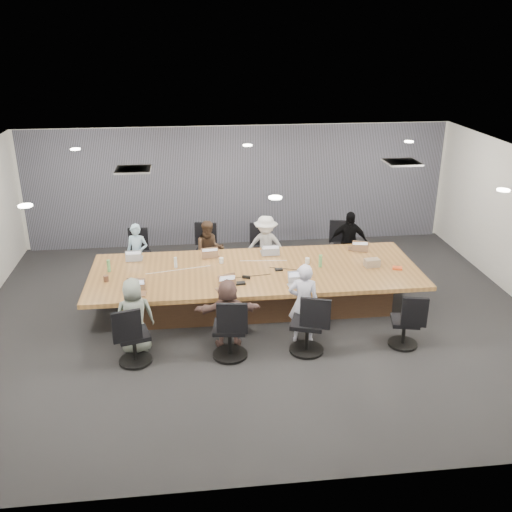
{
  "coord_description": "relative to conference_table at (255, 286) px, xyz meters",
  "views": [
    {
      "loc": [
        -1.1,
        -9.01,
        4.88
      ],
      "look_at": [
        0.0,
        0.4,
        1.05
      ],
      "focal_mm": 40.0,
      "sensor_mm": 36.0,
      "label": 1
    }
  ],
  "objects": [
    {
      "name": "laptop_5",
      "position": [
        -0.6,
        -0.8,
        0.35
      ],
      "size": [
        0.35,
        0.28,
        0.02
      ],
      "primitive_type": "cube",
      "rotation": [
        0.0,
        0.0,
        0.26
      ],
      "color": "#8C6647",
      "rests_on": "conference_table"
    },
    {
      "name": "mic_left",
      "position": [
        -0.33,
        -0.59,
        0.36
      ],
      "size": [
        0.17,
        0.12,
        0.03
      ],
      "primitive_type": "cube",
      "rotation": [
        0.0,
        0.0,
        0.08
      ],
      "color": "black",
      "rests_on": "conference_table"
    },
    {
      "name": "chair_6",
      "position": [
        0.63,
        -1.7,
        0.04
      ],
      "size": [
        0.75,
        0.75,
        0.87
      ],
      "primitive_type": null,
      "rotation": [
        0.0,
        0.0,
        -0.33
      ],
      "color": "black",
      "rests_on": "ground"
    },
    {
      "name": "chair_1",
      "position": [
        -0.79,
        1.7,
        0.03
      ],
      "size": [
        0.7,
        0.7,
        0.87
      ],
      "primitive_type": null,
      "rotation": [
        0.0,
        0.0,
        2.91
      ],
      "color": "black",
      "rests_on": "ground"
    },
    {
      "name": "laptop_1",
      "position": [
        -0.79,
        0.8,
        0.35
      ],
      "size": [
        0.34,
        0.26,
        0.02
      ],
      "primitive_type": "cube",
      "rotation": [
        0.0,
        0.0,
        3.25
      ],
      "color": "#8C6647",
      "rests_on": "conference_table"
    },
    {
      "name": "floor",
      "position": [
        0.0,
        -0.5,
        -0.4
      ],
      "size": [
        10.0,
        8.0,
        0.0
      ],
      "primitive_type": "cube",
      "color": "#252526",
      "rests_on": "ground"
    },
    {
      "name": "person_5",
      "position": [
        -0.6,
        -1.35,
        0.18
      ],
      "size": [
        1.09,
        0.36,
        1.17
      ],
      "primitive_type": "imported",
      "rotation": [
        0.0,
        0.0,
        3.13
      ],
      "color": "brown",
      "rests_on": "ground"
    },
    {
      "name": "laptop_2",
      "position": [
        0.37,
        0.8,
        0.35
      ],
      "size": [
        0.35,
        0.24,
        0.02
      ],
      "primitive_type": "cube",
      "rotation": [
        0.0,
        0.0,
        3.15
      ],
      "color": "#B2B2B7",
      "rests_on": "conference_table"
    },
    {
      "name": "mic_right",
      "position": [
        0.42,
        -0.07,
        0.35
      ],
      "size": [
        0.14,
        0.1,
        0.03
      ],
      "primitive_type": "cube",
      "rotation": [
        0.0,
        0.0,
        0.02
      ],
      "color": "black",
      "rests_on": "conference_table"
    },
    {
      "name": "mug_brown",
      "position": [
        -2.65,
        -0.21,
        0.39
      ],
      "size": [
        0.09,
        0.09,
        0.11
      ],
      "primitive_type": "cylinder",
      "rotation": [
        0.0,
        0.0,
        0.08
      ],
      "color": "brown",
      "rests_on": "conference_table"
    },
    {
      "name": "wall_front",
      "position": [
        0.0,
        -4.5,
        1.0
      ],
      "size": [
        10.0,
        0.0,
        2.8
      ],
      "primitive_type": "cube",
      "rotation": [
        -1.57,
        0.0,
        0.0
      ],
      "color": "beige",
      "rests_on": "ground"
    },
    {
      "name": "chair_0",
      "position": [
        -2.24,
        1.7,
        -0.03
      ],
      "size": [
        0.54,
        0.54,
        0.75
      ],
      "primitive_type": null,
      "rotation": [
        0.0,
        0.0,
        3.08
      ],
      "color": "black",
      "rests_on": "ground"
    },
    {
      "name": "bottle_green_right",
      "position": [
        1.21,
        -0.0,
        0.46
      ],
      "size": [
        0.08,
        0.08,
        0.23
      ],
      "primitive_type": "cylinder",
      "rotation": [
        0.0,
        0.0,
        0.32
      ],
      "color": "#60A45E",
      "rests_on": "conference_table"
    },
    {
      "name": "bottle_green_left",
      "position": [
        -2.65,
        0.22,
        0.45
      ],
      "size": [
        0.08,
        0.08,
        0.23
      ],
      "primitive_type": "cylinder",
      "rotation": [
        0.0,
        0.0,
        -0.36
      ],
      "color": "#60A45E",
      "rests_on": "conference_table"
    },
    {
      "name": "laptop_0",
      "position": [
        -2.24,
        0.8,
        0.35
      ],
      "size": [
        0.31,
        0.21,
        0.02
      ],
      "primitive_type": "cube",
      "rotation": [
        0.0,
        0.0,
        3.16
      ],
      "color": "#B2B2B7",
      "rests_on": "conference_table"
    },
    {
      "name": "chair_2",
      "position": [
        0.37,
        1.7,
        -0.02
      ],
      "size": [
        0.63,
        0.63,
        0.76
      ],
      "primitive_type": null,
      "rotation": [
        0.0,
        0.0,
        2.87
      ],
      "color": "black",
      "rests_on": "ground"
    },
    {
      "name": "person_3",
      "position": [
        2.12,
        1.35,
        0.27
      ],
      "size": [
        0.84,
        0.47,
        1.35
      ],
      "primitive_type": "imported",
      "rotation": [
        0.0,
        0.0,
        6.1
      ],
      "color": "black",
      "rests_on": "ground"
    },
    {
      "name": "laptop_4",
      "position": [
        -2.08,
        -0.8,
        0.35
      ],
      "size": [
        0.33,
        0.24,
        0.02
      ],
      "primitive_type": "cube",
      "rotation": [
        0.0,
        0.0,
        -0.08
      ],
      "color": "#8C6647",
      "rests_on": "conference_table"
    },
    {
      "name": "ceiling",
      "position": [
        0.0,
        -0.5,
        2.4
      ],
      "size": [
        10.0,
        8.0,
        0.0
      ],
      "primitive_type": "cube",
      "color": "white",
      "rests_on": "wall_back"
    },
    {
      "name": "chair_4",
      "position": [
        -2.08,
        -1.7,
        0.0
      ],
      "size": [
        0.67,
        0.67,
        0.81
      ],
      "primitive_type": null,
      "rotation": [
        0.0,
        0.0,
        0.27
      ],
      "color": "black",
      "rests_on": "ground"
    },
    {
      "name": "person_1",
      "position": [
        -0.79,
        1.35,
        0.22
      ],
      "size": [
        0.64,
        0.52,
        1.25
      ],
      "primitive_type": "imported",
      "rotation": [
        0.0,
        0.0,
        6.36
      ],
      "color": "#3B2A1D",
      "rests_on": "ground"
    },
    {
      "name": "canvas_bag",
      "position": [
        2.16,
        -0.1,
        0.41
      ],
      "size": [
        0.29,
        0.2,
        0.15
      ],
      "primitive_type": "cube",
      "rotation": [
        0.0,
        0.0,
        0.1
      ],
      "color": "gray",
      "rests_on": "conference_table"
    },
    {
      "name": "laptop_6",
      "position": [
        0.63,
        -0.8,
        0.35
      ],
      "size": [
        0.33,
        0.24,
        0.02
      ],
      "primitive_type": "cube",
      "rotation": [
        0.0,
        0.0,
        0.1
      ],
      "color": "#B2B2B7",
      "rests_on": "conference_table"
    },
    {
      "name": "chair_5",
      "position": [
        -0.6,
        -1.7,
        0.03
      ],
      "size": [
        0.66,
        0.66,
        0.87
      ],
      "primitive_type": null,
      "rotation": [
        0.0,
        0.0,
        -0.13
      ],
      "color": "black",
      "rests_on": "ground"
    },
    {
      "name": "chair_3",
      "position": [
        2.12,
        1.7,
        -0.02
      ],
      "size": [
        0.63,
        0.63,
        0.76
      ],
      "primitive_type": null,
      "rotation": [
        0.0,
        0.0,
        2.86
      ],
      "color": "black",
      "rests_on": "ground"
    },
    {
      "name": "bottle_clear",
      "position": [
        -1.45,
        0.28,
        0.44
      ],
      "size": [
        0.07,
        0.07,
        0.2
      ],
      "primitive_type": "cylinder",
      "rotation": [
        0.0,
        0.0,
        -0.16
      ],
      "color": "silver",
      "rests_on": "conference_table"
    },
    {
      "name": "wall_back",
      "position": [
        0.0,
        3.5,
        1.0
      ],
      "size": [
        10.0,
        0.0,
        2.8
      ],
      "primitive_type": "cube",
      "rotation": [
        1.57,
        0.0,
        0.0
      ],
      "color": "beige",
      "rests_on": "ground"
    },
    {
      "name": "conference_table",
      "position": [
        0.0,
        0.0,
        0.0
      ],
      "size": [
        6.0,
        2.2,
        0.74
      ],
      "color": "#4F3321",
      "rests_on": "ground"
    },
    {
      "name": "snack_packet",
      "position": [
        2.59,
        -0.27,
        0.36
      ],
      "size": [
        0.2,
        0.16,
        0.04
      ],
      "primitive_type": "cube",
      "rotation": [
        0.0,
        0.0,
        -0.32
      ],
      "color": "#E14C1D",
      "rests_on": "conference_table"
    },
    {
      "name": "curtain",
      "position": [
        0.0,
        3.42,
        1.0
      ],
      "size": [
        9.8,
        0.04,
        2.8
      ],
      "primitive_type": "cube",
      "color": "#5A5A69",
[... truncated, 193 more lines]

